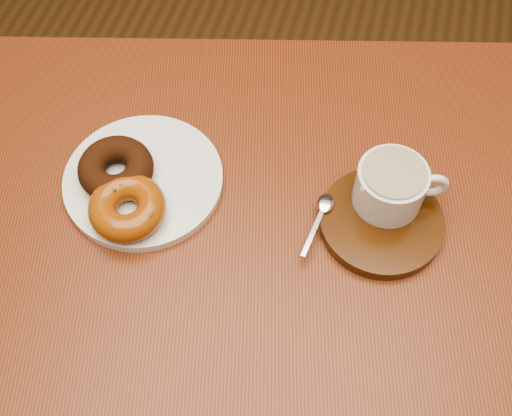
% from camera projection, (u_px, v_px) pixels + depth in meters
% --- Properties ---
extents(cafe_table, '(1.02, 0.85, 0.83)m').
position_uv_depth(cafe_table, '(244.00, 257.00, 0.99)').
color(cafe_table, '#652D15').
rests_on(cafe_table, ground).
extents(donut_plate, '(0.25, 0.25, 0.01)m').
position_uv_depth(donut_plate, '(144.00, 180.00, 0.90)').
color(donut_plate, silver).
rests_on(donut_plate, cafe_table).
extents(donut_cinnamon, '(0.12, 0.12, 0.04)m').
position_uv_depth(donut_cinnamon, '(116.00, 168.00, 0.88)').
color(donut_cinnamon, black).
rests_on(donut_cinnamon, donut_plate).
extents(donut_caramel, '(0.14, 0.14, 0.04)m').
position_uv_depth(donut_caramel, '(127.00, 208.00, 0.84)').
color(donut_caramel, '#8D440F').
rests_on(donut_caramel, donut_plate).
extents(saucer, '(0.22, 0.22, 0.02)m').
position_uv_depth(saucer, '(381.00, 222.00, 0.86)').
color(saucer, '#351907').
rests_on(saucer, cafe_table).
extents(coffee_cup, '(0.12, 0.09, 0.07)m').
position_uv_depth(coffee_cup, '(392.00, 186.00, 0.84)').
color(coffee_cup, silver).
rests_on(coffee_cup, saucer).
extents(teaspoon, '(0.03, 0.10, 0.01)m').
position_uv_depth(teaspoon, '(323.00, 209.00, 0.86)').
color(teaspoon, silver).
rests_on(teaspoon, saucer).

